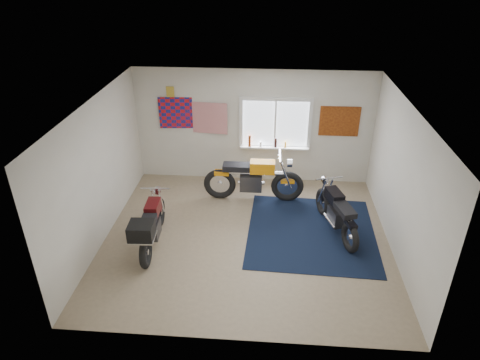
# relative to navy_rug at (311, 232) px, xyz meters

# --- Properties ---
(ground) EXTENTS (5.50, 5.50, 0.00)m
(ground) POSITION_rel_navy_rug_xyz_m (-1.28, -0.30, -0.01)
(ground) COLOR #9E896B
(ground) RESTS_ON ground
(room_shell) EXTENTS (5.50, 5.50, 5.50)m
(room_shell) POSITION_rel_navy_rug_xyz_m (-1.28, -0.30, 1.63)
(room_shell) COLOR white
(room_shell) RESTS_ON ground
(navy_rug) EXTENTS (2.60, 2.69, 0.01)m
(navy_rug) POSITION_rel_navy_rug_xyz_m (0.00, 0.00, 0.00)
(navy_rug) COLOR black
(navy_rug) RESTS_ON ground
(window_assembly) EXTENTS (1.66, 0.17, 1.26)m
(window_assembly) POSITION_rel_navy_rug_xyz_m (-0.78, 2.17, 1.36)
(window_assembly) COLOR white
(window_assembly) RESTS_ON room_shell
(oil_bottles) EXTENTS (0.90, 0.07, 0.28)m
(oil_bottles) POSITION_rel_navy_rug_xyz_m (-1.05, 2.10, 1.01)
(oil_bottles) COLOR maroon
(oil_bottles) RESTS_ON window_assembly
(flag_display) EXTENTS (1.60, 0.10, 1.17)m
(flag_display) POSITION_rel_navy_rug_xyz_m (-3.18, 2.18, 2.14)
(flag_display) COLOR red
(flag_display) RESTS_ON room_shell
(triumph_poster) EXTENTS (0.90, 0.03, 0.70)m
(triumph_poster) POSITION_rel_navy_rug_xyz_m (0.67, 2.18, 1.54)
(triumph_poster) COLOR #A54C14
(triumph_poster) RESTS_ON room_shell
(yellow_triumph) EXTENTS (2.23, 0.67, 1.12)m
(yellow_triumph) POSITION_rel_navy_rug_xyz_m (-1.23, 1.20, 0.49)
(yellow_triumph) COLOR black
(yellow_triumph) RESTS_ON ground
(black_chrome_bike) EXTENTS (0.76, 1.84, 0.97)m
(black_chrome_bike) POSITION_rel_navy_rug_xyz_m (0.47, 0.08, 0.42)
(black_chrome_bike) COLOR black
(black_chrome_bike) RESTS_ON navy_rug
(maroon_tourer) EXTENTS (0.57, 1.90, 0.96)m
(maroon_tourer) POSITION_rel_navy_rug_xyz_m (-3.03, -0.76, 0.49)
(maroon_tourer) COLOR black
(maroon_tourer) RESTS_ON ground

